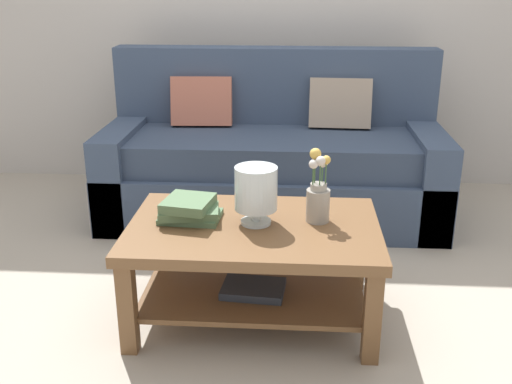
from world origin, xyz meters
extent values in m
plane|color=#ADA393|center=(0.00, 0.00, 0.00)|extent=(10.00, 10.00, 0.00)
cube|color=#384760|center=(0.00, 0.83, 0.18)|extent=(2.15, 0.90, 0.36)
cube|color=#324057|center=(0.00, 0.80, 0.46)|extent=(1.91, 0.74, 0.20)
cube|color=#384760|center=(0.00, 1.18, 0.71)|extent=(2.15, 0.20, 0.70)
cube|color=#384760|center=(-0.97, 0.83, 0.30)|extent=(0.20, 0.90, 0.60)
cube|color=#384760|center=(0.98, 0.83, 0.30)|extent=(0.20, 0.90, 0.60)
cube|color=#B26651|center=(-0.48, 1.04, 0.72)|extent=(0.41, 0.20, 0.34)
cube|color=gray|center=(0.43, 1.04, 0.72)|extent=(0.41, 0.20, 0.34)
cube|color=brown|center=(-0.03, -0.42, 0.44)|extent=(1.12, 0.74, 0.05)
cube|color=brown|center=(-0.53, -0.73, 0.21)|extent=(0.07, 0.07, 0.42)
cube|color=brown|center=(0.48, -0.73, 0.21)|extent=(0.07, 0.07, 0.42)
cube|color=brown|center=(-0.53, -0.10, 0.21)|extent=(0.07, 0.07, 0.42)
cube|color=brown|center=(0.48, -0.10, 0.21)|extent=(0.07, 0.07, 0.42)
cube|color=brown|center=(-0.03, -0.42, 0.14)|extent=(1.00, 0.62, 0.02)
cube|color=#2D333D|center=(-0.03, -0.47, 0.17)|extent=(0.30, 0.22, 0.04)
cube|color=#51704C|center=(-0.32, -0.37, 0.48)|extent=(0.28, 0.21, 0.02)
cube|color=#51704C|center=(-0.32, -0.39, 0.51)|extent=(0.28, 0.20, 0.04)
cube|color=#51704C|center=(-0.32, -0.39, 0.55)|extent=(0.24, 0.25, 0.04)
cylinder|color=silver|center=(-0.02, -0.40, 0.47)|extent=(0.14, 0.14, 0.02)
cylinder|color=silver|center=(-0.02, -0.40, 0.51)|extent=(0.04, 0.04, 0.06)
cylinder|color=silver|center=(-0.02, -0.40, 0.63)|extent=(0.19, 0.19, 0.19)
sphere|color=#993833|center=(-0.05, -0.40, 0.59)|extent=(0.05, 0.05, 0.05)
sphere|color=beige|center=(0.01, -0.39, 0.59)|extent=(0.05, 0.05, 0.05)
cylinder|color=#9E998E|center=(0.26, -0.35, 0.54)|extent=(0.11, 0.11, 0.15)
cylinder|color=#9E998E|center=(0.26, -0.35, 0.63)|extent=(0.07, 0.07, 0.03)
cylinder|color=#426638|center=(0.28, -0.35, 0.69)|extent=(0.01, 0.01, 0.10)
sphere|color=gold|center=(0.28, -0.35, 0.75)|extent=(0.04, 0.04, 0.04)
cylinder|color=#426638|center=(0.27, -0.33, 0.68)|extent=(0.01, 0.01, 0.08)
sphere|color=silver|center=(0.27, -0.33, 0.74)|extent=(0.05, 0.05, 0.05)
cylinder|color=#426638|center=(0.24, -0.34, 0.70)|extent=(0.01, 0.01, 0.12)
sphere|color=gold|center=(0.24, -0.34, 0.78)|extent=(0.05, 0.05, 0.05)
cylinder|color=#426638|center=(0.23, -0.37, 0.69)|extent=(0.01, 0.01, 0.08)
sphere|color=silver|center=(0.23, -0.37, 0.74)|extent=(0.04, 0.04, 0.04)
cylinder|color=#426638|center=(0.26, -0.37, 0.69)|extent=(0.01, 0.01, 0.10)
sphere|color=silver|center=(0.26, -0.37, 0.76)|extent=(0.04, 0.04, 0.04)
camera|label=1|loc=(0.15, -2.86, 1.52)|focal=41.88mm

